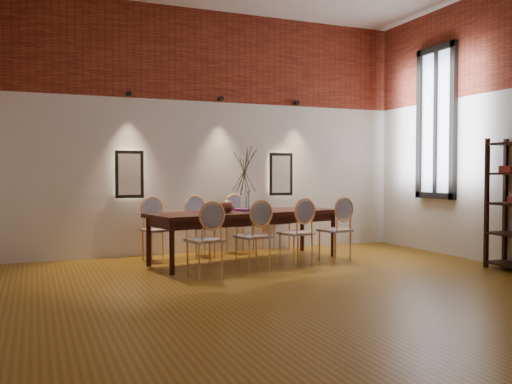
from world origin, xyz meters
name	(u,v)px	position (x,y,z in m)	size (l,w,h in m)	color
floor	(306,297)	(0.00, 0.00, -0.01)	(7.00, 7.00, 0.02)	#8D5E17
wall_back	(207,132)	(0.00, 3.55, 2.00)	(7.00, 0.10, 4.00)	silver
brick_band_back	(208,56)	(0.00, 3.48, 3.25)	(7.00, 0.02, 1.50)	maroon
niche_left	(129,174)	(-1.30, 3.45, 1.30)	(0.36, 0.06, 0.66)	#FFEAC6
niche_right	(280,174)	(1.30, 3.45, 1.30)	(0.36, 0.06, 0.66)	#FFEAC6
spot_fixture_left	(129,94)	(-1.30, 3.42, 2.55)	(0.08, 0.08, 0.10)	black
spot_fixture_mid	(221,99)	(0.20, 3.42, 2.55)	(0.08, 0.08, 0.10)	black
spot_fixture_right	(297,103)	(1.60, 3.42, 2.55)	(0.08, 0.08, 0.10)	black
window_glass	(437,123)	(3.46, 2.00, 2.15)	(0.02, 0.78, 2.38)	silver
window_frame	(436,122)	(3.44, 2.00, 2.15)	(0.08, 0.90, 2.50)	black
window_mullion	(436,122)	(3.44, 2.00, 2.15)	(0.06, 0.06, 2.40)	black
dining_table	(246,236)	(0.25, 2.40, 0.38)	(2.93, 0.94, 0.75)	black
chair_near_a	(205,240)	(-0.68, 1.45, 0.47)	(0.44, 0.44, 0.94)	#E7A061
chair_near_b	(253,236)	(0.04, 1.59, 0.47)	(0.44, 0.44, 0.94)	#E7A061
chair_near_c	(296,233)	(0.75, 1.74, 0.47)	(0.44, 0.44, 0.94)	#E7A061
chair_near_d	(335,230)	(1.47, 1.88, 0.47)	(0.44, 0.44, 0.94)	#E7A061
chair_far_a	(157,230)	(-0.98, 2.93, 0.47)	(0.44, 0.44, 0.94)	#E7A061
chair_far_b	(201,227)	(-0.26, 3.07, 0.47)	(0.44, 0.44, 0.94)	#E7A061
chair_far_c	(240,225)	(0.46, 3.21, 0.47)	(0.44, 0.44, 0.94)	#E7A061
chair_far_d	(276,222)	(1.18, 3.35, 0.47)	(0.44, 0.44, 0.94)	#E7A061
vase	(245,201)	(0.23, 2.40, 0.90)	(0.14, 0.14, 0.30)	silver
dried_branches	(245,171)	(0.23, 2.40, 1.35)	(0.50, 0.50, 0.70)	#4A3E2B
bowl	(227,206)	(-0.09, 2.28, 0.84)	(0.24, 0.24, 0.18)	brown
book	(243,209)	(0.27, 2.57, 0.77)	(0.26, 0.18, 0.03)	#9C2587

